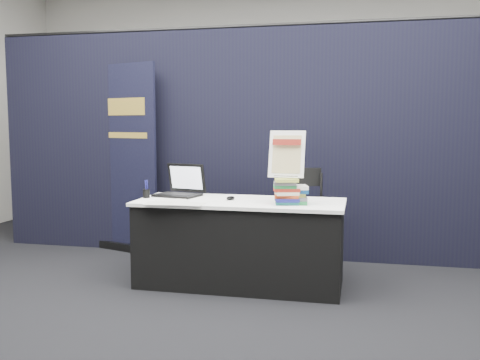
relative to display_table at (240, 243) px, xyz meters
name	(u,v)px	position (x,y,z in m)	size (l,w,h in m)	color
floor	(225,305)	(0.00, -0.55, -0.38)	(8.00, 8.00, 0.00)	black
wall_back	(292,101)	(0.00, 3.45, 1.37)	(8.00, 0.02, 3.50)	beige
drape_partition	(262,144)	(0.00, 1.05, 0.82)	(6.00, 0.08, 2.40)	black
display_table	(240,243)	(0.00, 0.00, 0.00)	(1.80, 0.75, 0.75)	black
laptop	(179,188)	(-0.62, 0.18, 0.44)	(0.44, 0.39, 0.29)	black
mouse	(231,198)	(-0.09, 0.02, 0.39)	(0.06, 0.10, 0.03)	black
brochure_left	(172,201)	(-0.57, -0.15, 0.38)	(0.27, 0.19, 0.00)	white
brochure_mid	(162,203)	(-0.60, -0.32, 0.38)	(0.28, 0.20, 0.00)	silver
brochure_right	(187,204)	(-0.38, -0.30, 0.38)	(0.28, 0.20, 0.00)	silver
pen_cup	(146,193)	(-0.86, -0.03, 0.41)	(0.06, 0.06, 0.08)	black
book_stack_tall	(286,191)	(0.42, -0.14, 0.48)	(0.23, 0.19, 0.22)	#1A635A
book_stack_short	(293,195)	(0.48, -0.10, 0.45)	(0.25, 0.20, 0.16)	#1D6F36
info_sign	(287,155)	(0.42, -0.11, 0.78)	(0.30, 0.15, 0.40)	black
pullup_banner	(127,169)	(-1.50, 0.95, 0.54)	(0.86, 0.38, 2.06)	black
stacking_chair	(296,218)	(0.45, 0.35, 0.18)	(0.56, 0.57, 1.00)	black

